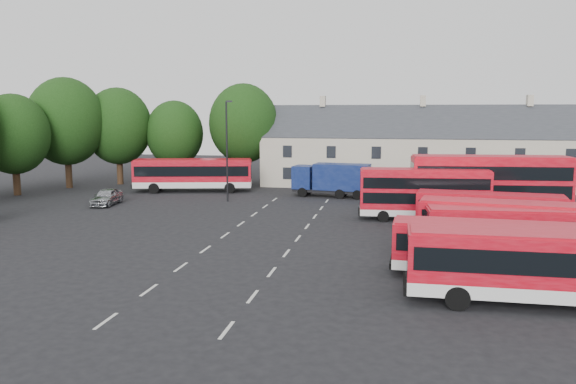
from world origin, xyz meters
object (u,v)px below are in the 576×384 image
Objects in this scene: silver_car at (107,197)px; lamppost at (227,148)px; bus_row_a at (547,262)px; bus_dd_south at (424,191)px; box_truck at (332,178)px.

silver_car is 11.62m from lamppost.
bus_row_a is at bearing -40.23° from silver_car.
lamppost is at bearing 14.79° from silver_car.
lamppost reaches higher than bus_dd_south.
lamppost is at bearing 156.50° from bus_dd_south.
lamppost is (-17.45, 6.03, 2.71)m from bus_dd_south.
bus_row_a is at bearing -59.81° from box_truck.
box_truck is at bearing 27.10° from lamppost.
lamppost reaches higher than silver_car.
bus_dd_south is 27.64m from silver_car.
bus_dd_south is 13.54m from box_truck.
bus_row_a is 1.24× the size of lamppost.
bus_row_a is 19.37m from bus_dd_south.
lamppost is (-9.23, -4.73, 3.13)m from box_truck.
bus_dd_south is 1.06× the size of lamppost.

